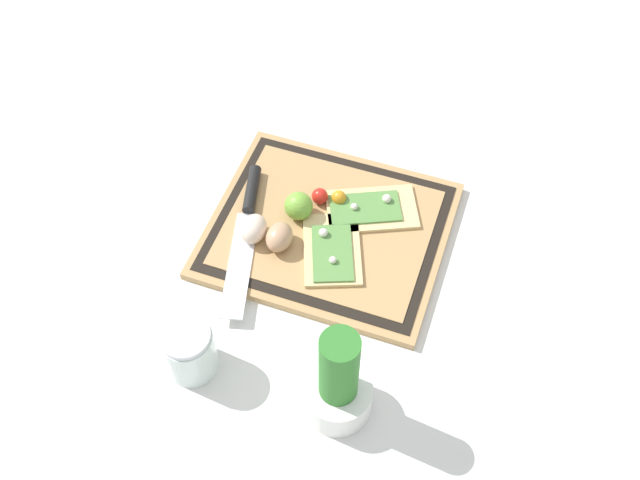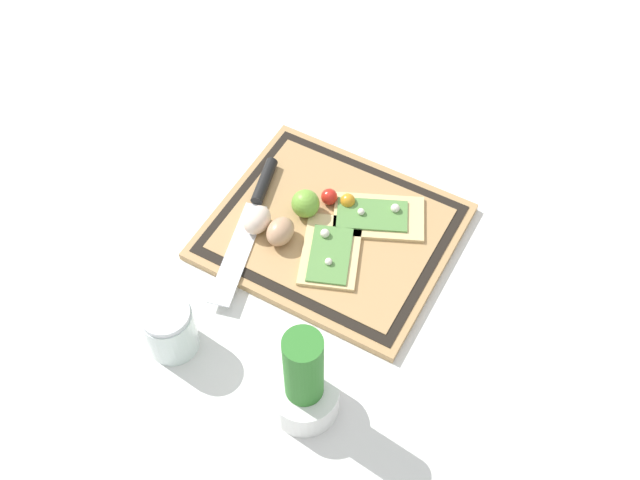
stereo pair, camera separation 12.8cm
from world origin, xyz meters
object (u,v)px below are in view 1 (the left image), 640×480
pizza_slice_near (370,209)px  knife (248,214)px  pizza_slice_far (332,250)px  sauce_jar (190,352)px  cherry_tomato_red (320,196)px  egg_pink (254,229)px  egg_brown (279,237)px  herb_pot (338,386)px  lime (299,206)px  cherry_tomato_yellow (338,197)px

pizza_slice_near → knife: (0.20, 0.09, 0.00)m
pizza_slice_far → sauce_jar: (0.14, 0.27, 0.02)m
cherry_tomato_red → egg_pink: bearing=53.8°
egg_brown → herb_pot: 0.31m
egg_pink → cherry_tomato_red: size_ratio=1.93×
pizza_slice_near → lime: bearing=23.7°
pizza_slice_near → egg_pink: (0.17, 0.12, 0.02)m
egg_pink → herb_pot: size_ratio=0.28×
pizza_slice_far → egg_brown: egg_brown is taller
knife → lime: (-0.08, -0.03, 0.02)m
herb_pot → egg_brown: bearing=-52.3°
pizza_slice_far → knife: 0.17m
knife → cherry_tomato_red: (-0.11, -0.08, 0.01)m
egg_pink → sauce_jar: sauce_jar is taller
knife → egg_pink: (-0.03, 0.04, 0.01)m
egg_brown → cherry_tomato_yellow: bearing=-117.8°
cherry_tomato_yellow → egg_pink: bearing=47.0°
sauce_jar → knife: bearing=-85.1°
pizza_slice_near → pizza_slice_far: size_ratio=1.06×
knife → pizza_slice_near: bearing=-156.8°
egg_brown → lime: 0.07m
cherry_tomato_yellow → sauce_jar: 0.39m
lime → cherry_tomato_yellow: 0.08m
pizza_slice_near → pizza_slice_far: bearing=71.5°
herb_pot → cherry_tomato_yellow: bearing=-71.5°
egg_pink → herb_pot: herb_pot is taller
pizza_slice_near → pizza_slice_far: (0.04, 0.11, 0.00)m
sauce_jar → lime: bearing=-100.4°
egg_brown → cherry_tomato_yellow: size_ratio=2.15×
cherry_tomato_yellow → pizza_slice_far: bearing=103.2°
egg_brown → knife: bearing=-26.7°
pizza_slice_far → egg_pink: 0.14m
pizza_slice_near → herb_pot: bearing=99.4°
pizza_slice_far → lime: lime is taller
lime → sauce_jar: (0.06, 0.32, -0.00)m
sauce_jar → egg_pink: bearing=-90.5°
knife → sauce_jar: (-0.02, 0.29, 0.02)m
pizza_slice_far → cherry_tomato_red: cherry_tomato_red is taller
pizza_slice_near → sauce_jar: size_ratio=1.87×
egg_brown → lime: size_ratio=1.14×
cherry_tomato_red → lime: bearing=58.8°
pizza_slice_near → knife: 0.22m
egg_pink → cherry_tomato_red: egg_pink is taller
egg_brown → egg_pink: bearing=-2.0°
cherry_tomato_red → sauce_jar: bearing=77.0°
sauce_jar → pizza_slice_far: bearing=-117.7°
sauce_jar → egg_brown: bearing=-101.4°
knife → sauce_jar: size_ratio=3.14×
knife → egg_pink: size_ratio=5.44×
pizza_slice_far → herb_pot: herb_pot is taller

